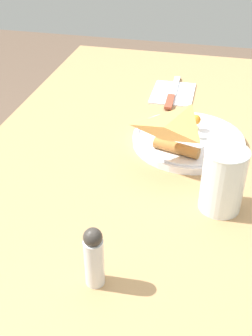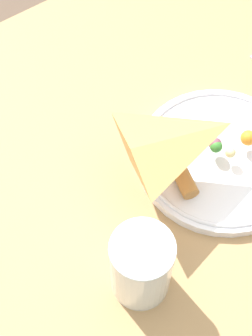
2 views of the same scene
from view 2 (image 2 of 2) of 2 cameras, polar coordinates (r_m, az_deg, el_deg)
The scene contains 4 objects.
ground_plane at distance 1.50m, azimuth 3.97°, elevation -12.54°, with size 6.00×6.00×0.00m, color brown.
dining_table at distance 0.91m, azimuth 6.37°, elevation 0.29°, with size 1.18×0.77×0.75m.
plate_pizza at distance 0.78m, azimuth 10.21°, elevation 1.17°, with size 0.25×0.25×0.05m.
milk_glass at distance 0.65m, azimuth 1.69°, elevation -10.93°, with size 0.08×0.08×0.12m.
Camera 2 is at (-0.36, -0.32, 1.42)m, focal length 55.00 mm.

